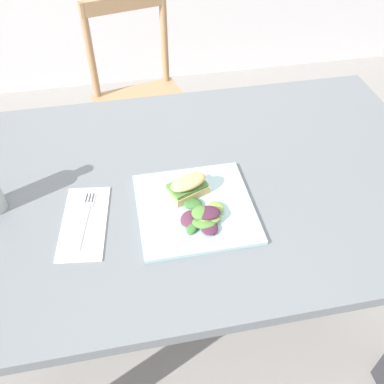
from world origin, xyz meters
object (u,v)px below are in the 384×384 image
plate_lunch (195,208)px  fork_on_napkin (85,216)px  sandwich_half_front (188,186)px  dining_table (197,210)px  chair_wooden_far (143,102)px

plate_lunch → fork_on_napkin: bearing=175.0°
sandwich_half_front → fork_on_napkin: 0.26m
dining_table → sandwich_half_front: size_ratio=12.36×
plate_lunch → sandwich_half_front: 0.06m
chair_wooden_far → fork_on_napkin: size_ratio=4.70×
plate_lunch → sandwich_half_front: sandwich_half_front is taller
sandwich_half_front → fork_on_napkin: sandwich_half_front is taller
chair_wooden_far → plate_lunch: size_ratio=3.11×
plate_lunch → sandwich_half_front: (-0.01, 0.04, 0.03)m
plate_lunch → sandwich_half_front: size_ratio=2.57×
chair_wooden_far → plate_lunch: 1.01m
dining_table → plate_lunch: size_ratio=4.80×
chair_wooden_far → fork_on_napkin: bearing=-102.9°
chair_wooden_far → plate_lunch: bearing=-87.1°
chair_wooden_far → fork_on_napkin: 1.01m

